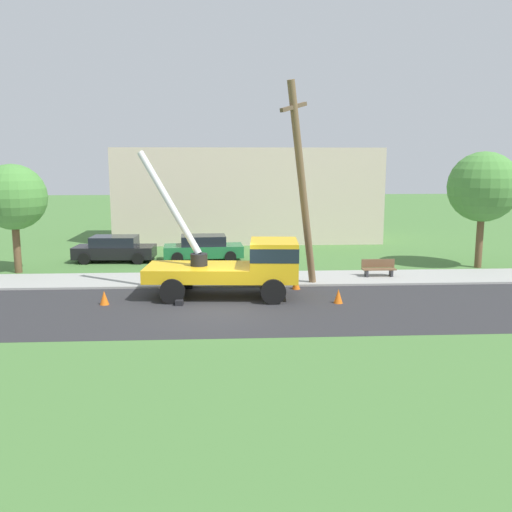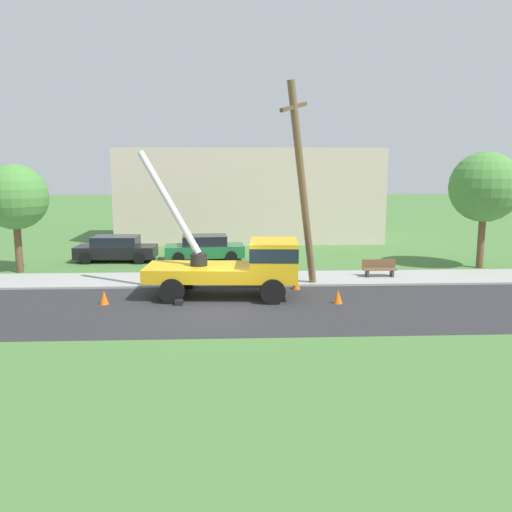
% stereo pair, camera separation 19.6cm
% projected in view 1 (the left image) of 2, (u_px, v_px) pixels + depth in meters
% --- Properties ---
extents(ground_plane, '(120.00, 120.00, 0.00)m').
position_uv_depth(ground_plane, '(222.00, 256.00, 32.82)').
color(ground_plane, '#477538').
extents(road_asphalt, '(80.00, 7.16, 0.01)m').
position_uv_depth(road_asphalt, '(221.00, 309.00, 21.02)').
color(road_asphalt, '#2B2B2D').
rests_on(road_asphalt, ground).
extents(sidewalk_strip, '(80.00, 3.11, 0.10)m').
position_uv_depth(sidewalk_strip, '(222.00, 279.00, 26.06)').
color(sidewalk_strip, '#9E9E99').
rests_on(sidewalk_strip, ground).
extents(utility_truck, '(6.74, 3.23, 5.98)m').
position_uv_depth(utility_truck, '(242.00, 263.00, 22.73)').
color(utility_truck, gold).
rests_on(utility_truck, ground).
extents(leaning_utility_pole, '(2.00, 2.27, 8.85)m').
position_uv_depth(leaning_utility_pole, '(302.00, 185.00, 23.72)').
color(leaning_utility_pole, brown).
rests_on(leaning_utility_pole, ground).
extents(traffic_cone_ahead, '(0.36, 0.36, 0.56)m').
position_uv_depth(traffic_cone_ahead, '(338.00, 296.00, 21.83)').
color(traffic_cone_ahead, orange).
rests_on(traffic_cone_ahead, ground).
extents(traffic_cone_behind, '(0.36, 0.36, 0.56)m').
position_uv_depth(traffic_cone_behind, '(104.00, 298.00, 21.60)').
color(traffic_cone_behind, orange).
rests_on(traffic_cone_behind, ground).
extents(traffic_cone_curbside, '(0.36, 0.36, 0.56)m').
position_uv_depth(traffic_cone_curbside, '(296.00, 283.00, 24.22)').
color(traffic_cone_curbside, orange).
rests_on(traffic_cone_curbside, ground).
extents(parked_sedan_black, '(4.47, 2.14, 1.42)m').
position_uv_depth(parked_sedan_black, '(115.00, 249.00, 30.83)').
color(parked_sedan_black, black).
rests_on(parked_sedan_black, ground).
extents(parked_sedan_green, '(4.51, 2.21, 1.42)m').
position_uv_depth(parked_sedan_green, '(203.00, 248.00, 31.18)').
color(parked_sedan_green, '#1E6638').
rests_on(parked_sedan_green, ground).
extents(park_bench, '(1.60, 0.45, 0.90)m').
position_uv_depth(park_bench, '(379.00, 269.00, 26.47)').
color(park_bench, brown).
rests_on(park_bench, ground).
extents(roadside_tree_near, '(3.24, 3.24, 5.42)m').
position_uv_depth(roadside_tree_near, '(13.00, 198.00, 27.21)').
color(roadside_tree_near, brown).
rests_on(roadside_tree_near, ground).
extents(roadside_tree_far, '(3.61, 3.61, 6.04)m').
position_uv_depth(roadside_tree_far, '(483.00, 187.00, 28.50)').
color(roadside_tree_far, brown).
rests_on(roadside_tree_far, ground).
extents(lowrise_building_backdrop, '(18.00, 6.00, 6.40)m').
position_uv_depth(lowrise_building_backdrop, '(247.00, 194.00, 39.11)').
color(lowrise_building_backdrop, beige).
rests_on(lowrise_building_backdrop, ground).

